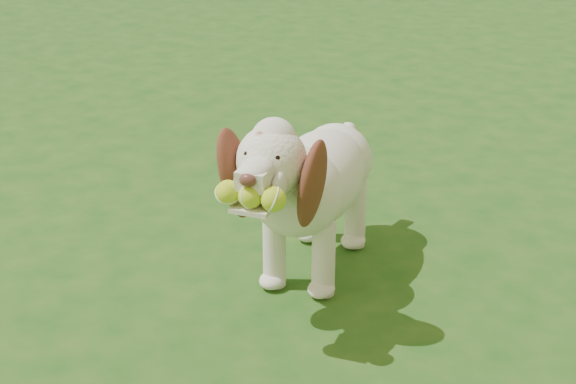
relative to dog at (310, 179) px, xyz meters
The scene contains 2 objects.
ground 0.47m from the dog, 14.34° to the right, with size 80.00×80.00×0.00m, color #194A15.
dog is the anchor object (origin of this frame).
Camera 1 is at (1.74, -2.74, 1.83)m, focal length 55.00 mm.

